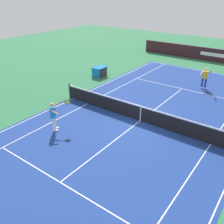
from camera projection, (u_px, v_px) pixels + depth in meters
ground_plane at (140, 121)px, 14.61m from camera, size 60.00×60.00×0.00m
court_slab at (140, 121)px, 14.61m from camera, size 24.20×11.40×0.00m
court_line_markings at (140, 121)px, 14.61m from camera, size 23.85×11.05×0.01m
tennis_net at (141, 113)px, 14.39m from camera, size 0.10×11.70×1.08m
stadium_barrier at (218, 56)px, 25.73m from camera, size 0.26×17.00×1.36m
tennis_player_near at (54, 115)px, 13.27m from camera, size 1.07×0.76×1.70m
tennis_player_far at (205, 77)px, 18.87m from camera, size 0.99×0.86×1.70m
tennis_ball at (64, 140)px, 12.73m from camera, size 0.07×0.07×0.07m
equipment_cart_tarped at (100, 72)px, 21.68m from camera, size 1.25×0.84×0.85m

